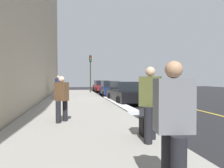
% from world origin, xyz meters
% --- Properties ---
extents(ground_plane, '(56.00, 56.00, 0.00)m').
position_xyz_m(ground_plane, '(0.00, 0.00, 0.00)').
color(ground_plane, black).
extents(sidewalk, '(28.00, 4.60, 0.15)m').
position_xyz_m(sidewalk, '(0.00, -3.30, 0.07)').
color(sidewalk, gray).
rests_on(sidewalk, ground).
extents(lane_stripe_centre, '(28.00, 0.14, 0.01)m').
position_xyz_m(lane_stripe_centre, '(0.00, 3.20, 0.00)').
color(lane_stripe_centre, gold).
rests_on(lane_stripe_centre, ground).
extents(snow_bank_curb, '(7.47, 0.56, 0.22)m').
position_xyz_m(snow_bank_curb, '(2.08, -0.70, 0.11)').
color(snow_bank_curb, white).
rests_on(snow_bank_curb, ground).
extents(parked_car_red, '(4.51, 1.99, 1.51)m').
position_xyz_m(parked_car_red, '(-11.22, 0.26, 0.76)').
color(parked_car_red, black).
rests_on(parked_car_red, ground).
extents(parked_car_navy, '(4.45, 2.00, 1.51)m').
position_xyz_m(parked_car_navy, '(-4.36, 0.16, 0.76)').
color(parked_car_navy, black).
rests_on(parked_car_navy, ground).
extents(parked_car_black, '(4.71, 1.95, 1.51)m').
position_xyz_m(parked_car_black, '(1.22, 0.14, 0.76)').
color(parked_car_black, black).
rests_on(parked_car_black, ground).
extents(pedestrian_navy_coat, '(0.60, 0.54, 1.84)m').
position_xyz_m(pedestrian_navy_coat, '(-3.49, -4.71, 1.13)').
color(pedestrian_navy_coat, black).
rests_on(pedestrian_navy_coat, sidewalk).
extents(pedestrian_olive_coat, '(0.54, 0.59, 1.84)m').
position_xyz_m(pedestrian_olive_coat, '(10.07, -1.62, 1.13)').
color(pedestrian_olive_coat, black).
rests_on(pedestrian_olive_coat, sidewalk).
extents(pedestrian_brown_coat, '(0.49, 0.52, 1.64)m').
position_xyz_m(pedestrian_brown_coat, '(7.38, -3.87, 1.02)').
color(pedestrian_brown_coat, black).
rests_on(pedestrian_brown_coat, sidewalk).
extents(pedestrian_grey_coat, '(0.58, 0.52, 1.77)m').
position_xyz_m(pedestrian_grey_coat, '(12.27, -2.19, 1.10)').
color(pedestrian_grey_coat, black).
rests_on(pedestrian_grey_coat, sidewalk).
extents(traffic_light_pole, '(0.35, 0.26, 4.29)m').
position_xyz_m(traffic_light_pole, '(-8.44, -1.43, 3.05)').
color(traffic_light_pole, '#2D2D19').
rests_on(traffic_light_pole, sidewalk).
extents(rolling_suitcase, '(0.34, 0.22, 0.85)m').
position_xyz_m(rolling_suitcase, '(9.57, -1.57, 0.40)').
color(rolling_suitcase, black).
rests_on(rolling_suitcase, sidewalk).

